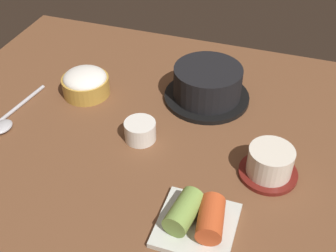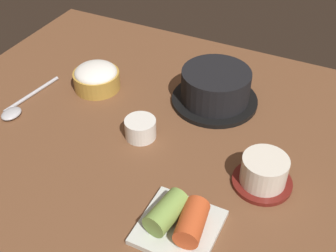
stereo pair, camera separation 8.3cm
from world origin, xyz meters
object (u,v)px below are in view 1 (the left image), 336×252
(stone_pot, at_px, (207,84))
(kimchi_plate, at_px, (197,219))
(banchan_cup_center, at_px, (140,130))
(rice_bowl, at_px, (85,83))
(spoon, at_px, (8,119))
(tea_cup_with_saucer, at_px, (270,163))

(stone_pot, distance_m, kimchi_plate, 0.35)
(banchan_cup_center, relative_size, kimchi_plate, 0.50)
(rice_bowl, xyz_separation_m, spoon, (-0.11, -0.14, -0.02))
(kimchi_plate, distance_m, spoon, 0.46)
(rice_bowl, relative_size, spoon, 0.58)
(rice_bowl, bearing_deg, banchan_cup_center, -31.66)
(banchan_cup_center, distance_m, kimchi_plate, 0.23)
(stone_pot, bearing_deg, kimchi_plate, -77.98)
(stone_pot, height_order, tea_cup_with_saucer, stone_pot)
(stone_pot, height_order, kimchi_plate, stone_pot)
(stone_pot, bearing_deg, rice_bowl, -165.84)
(tea_cup_with_saucer, height_order, kimchi_plate, tea_cup_with_saucer)
(stone_pot, relative_size, tea_cup_with_saucer, 1.77)
(stone_pot, bearing_deg, tea_cup_with_saucer, -49.26)
(tea_cup_with_saucer, height_order, spoon, tea_cup_with_saucer)
(banchan_cup_center, height_order, spoon, banchan_cup_center)
(stone_pot, distance_m, rice_bowl, 0.27)
(rice_bowl, height_order, kimchi_plate, rice_bowl)
(tea_cup_with_saucer, relative_size, spoon, 0.59)
(stone_pot, xyz_separation_m, kimchi_plate, (0.07, -0.34, -0.02))
(banchan_cup_center, bearing_deg, tea_cup_with_saucer, -4.18)
(kimchi_plate, height_order, spoon, kimchi_plate)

